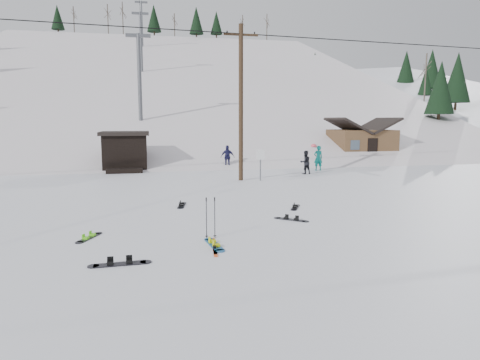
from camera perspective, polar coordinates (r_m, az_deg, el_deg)
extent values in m
plane|color=white|center=(11.80, 4.91, -9.74)|extent=(200.00, 200.00, 0.00)
cube|color=silver|center=(67.65, -8.88, -5.35)|extent=(60.00, 85.24, 65.97)
cube|color=white|center=(74.89, 21.85, -3.75)|extent=(45.66, 93.98, 54.59)
cylinder|color=#3A2819|center=(25.32, 0.12, 10.11)|extent=(0.26, 0.26, 9.00)
cube|color=#3A2819|center=(25.75, 0.12, 18.82)|extent=(2.00, 0.12, 0.12)
cylinder|color=black|center=(25.77, 0.12, 19.08)|extent=(0.08, 0.08, 0.12)
cylinder|color=#595B60|center=(25.31, 2.74, 1.94)|extent=(0.07, 0.07, 1.80)
cube|color=white|center=(25.21, 2.78, 3.40)|extent=(0.50, 0.04, 0.60)
cube|color=black|center=(31.88, -15.02, 3.57)|extent=(3.00, 3.00, 2.50)
cube|color=black|center=(31.80, -15.12, 6.03)|extent=(3.40, 3.40, 0.25)
cube|color=black|center=(30.19, -15.12, 1.23)|extent=(2.40, 1.20, 0.30)
cylinder|color=#595B60|center=(40.91, -13.25, 12.99)|extent=(0.36, 0.36, 8.00)
cube|color=#595B60|center=(41.42, -13.42, 18.23)|extent=(2.20, 0.30, 0.30)
cylinder|color=#595B60|center=(61.59, -13.06, 17.37)|extent=(0.36, 0.36, 8.00)
cube|color=#595B60|center=(62.33, -13.17, 20.81)|extent=(2.20, 0.30, 0.30)
cylinder|color=#595B60|center=(82.44, -12.96, 19.54)|extent=(0.36, 0.36, 8.00)
cube|color=#595B60|center=(83.29, -13.05, 22.10)|extent=(2.20, 0.30, 0.30)
cube|color=brown|center=(39.33, 15.83, 4.50)|extent=(5.00, 4.00, 2.70)
cube|color=black|center=(38.66, 14.15, 7.02)|extent=(2.69, 4.40, 1.43)
cube|color=black|center=(39.92, 17.66, 6.91)|extent=(2.69, 4.40, 1.43)
cube|color=black|center=(37.57, 17.25, 3.90)|extent=(0.90, 0.06, 1.90)
cube|color=#165690|center=(12.51, -3.45, -8.63)|extent=(0.42, 1.22, 0.02)
cylinder|color=#165690|center=(13.06, -4.17, -7.91)|extent=(0.28, 0.28, 0.02)
cylinder|color=#165690|center=(11.96, -2.67, -9.42)|extent=(0.28, 0.28, 0.02)
cube|color=#D0D30B|center=(12.69, -3.72, -8.14)|extent=(0.21, 0.17, 0.08)
cube|color=#D0D30B|center=(12.29, -3.18, -8.68)|extent=(0.21, 0.17, 0.08)
cube|color=#D34415|center=(12.24, -3.43, -9.00)|extent=(0.26, 1.61, 0.02)
cube|color=black|center=(12.23, -3.43, -8.80)|extent=(0.11, 0.30, 0.07)
cube|color=#D34415|center=(12.40, -3.47, -8.78)|extent=(0.26, 1.61, 0.02)
cube|color=black|center=(12.39, -3.47, -8.58)|extent=(0.11, 0.30, 0.07)
cylinder|color=black|center=(13.10, -4.50, -5.14)|extent=(0.02, 0.02, 1.23)
cylinder|color=black|center=(13.24, -4.47, -7.47)|extent=(0.09, 0.09, 0.01)
cylinder|color=black|center=(12.98, -4.53, -2.59)|extent=(0.04, 0.04, 0.11)
cylinder|color=black|center=(13.13, -3.39, -5.10)|extent=(0.02, 0.02, 1.23)
cylinder|color=black|center=(13.27, -3.37, -7.42)|extent=(0.09, 0.09, 0.01)
cylinder|color=black|center=(13.01, -3.41, -2.55)|extent=(0.04, 0.04, 0.11)
cube|color=black|center=(11.32, -15.72, -10.74)|extent=(1.28, 0.35, 0.03)
cylinder|color=black|center=(11.31, -12.45, -10.63)|extent=(0.29, 0.29, 0.03)
cylinder|color=black|center=(11.35, -18.98, -10.82)|extent=(0.29, 0.29, 0.03)
cube|color=black|center=(11.29, -14.55, -10.45)|extent=(0.16, 0.21, 0.08)
cube|color=black|center=(11.31, -16.91, -10.51)|extent=(0.16, 0.21, 0.08)
cube|color=black|center=(18.21, -7.77, -3.37)|extent=(0.46, 1.16, 0.02)
cylinder|color=black|center=(18.76, -7.59, -3.03)|extent=(0.26, 0.26, 0.02)
cylinder|color=black|center=(17.66, -7.97, -3.74)|extent=(0.26, 0.26, 0.02)
cube|color=black|center=(18.40, -7.71, -3.10)|extent=(0.21, 0.17, 0.07)
cube|color=black|center=(18.00, -7.85, -3.35)|extent=(0.21, 0.17, 0.07)
cube|color=black|center=(14.01, -19.47, -7.26)|extent=(0.65, 1.07, 0.02)
cylinder|color=black|center=(14.44, -18.37, -6.75)|extent=(0.24, 0.24, 0.02)
cylinder|color=black|center=(13.57, -20.65, -7.81)|extent=(0.24, 0.24, 0.02)
cube|color=#5CD519|center=(14.15, -19.08, -6.90)|extent=(0.21, 0.19, 0.07)
cube|color=#5CD519|center=(13.84, -19.90, -7.27)|extent=(0.21, 0.19, 0.07)
cube|color=black|center=(15.63, 6.83, -5.27)|extent=(0.99, 0.91, 0.02)
cylinder|color=black|center=(15.43, 8.72, -5.48)|extent=(0.25, 0.25, 0.02)
cylinder|color=black|center=(15.84, 4.99, -5.06)|extent=(0.25, 0.25, 0.02)
cube|color=black|center=(15.54, 7.51, -5.18)|extent=(0.22, 0.22, 0.07)
cube|color=black|center=(15.69, 6.17, -5.03)|extent=(0.22, 0.22, 0.07)
cube|color=black|center=(17.77, 7.38, -3.65)|extent=(0.69, 1.04, 0.02)
cylinder|color=black|center=(18.28, 7.60, -3.33)|extent=(0.24, 0.24, 0.02)
cylinder|color=black|center=(17.27, 7.15, -4.00)|extent=(0.24, 0.24, 0.02)
cube|color=black|center=(17.95, 7.47, -3.39)|extent=(0.21, 0.19, 0.07)
cube|color=black|center=(17.58, 7.30, -3.63)|extent=(0.21, 0.19, 0.07)
imported|color=#0C7F75|center=(30.93, 10.38, 2.90)|extent=(0.65, 0.44, 1.76)
imported|color=black|center=(28.72, 8.69, 2.35)|extent=(0.86, 0.73, 1.56)
imported|color=#E35060|center=(36.75, 9.77, 3.56)|extent=(1.13, 0.86, 1.55)
imported|color=#1B1B44|center=(31.46, -1.67, 3.08)|extent=(1.07, 0.61, 1.73)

